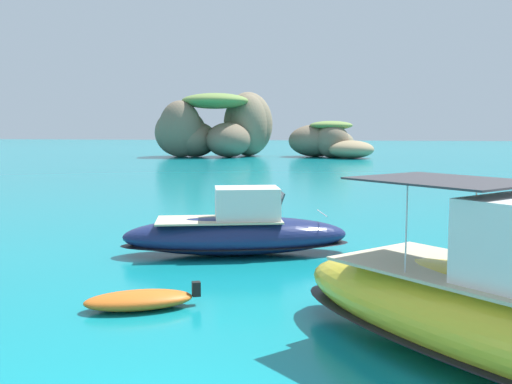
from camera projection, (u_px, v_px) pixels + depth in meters
The scene contains 4 objects.
islet_large at pixel (217, 128), 88.76m from camera, with size 19.04×16.09×9.95m.
islet_small at pixel (328, 141), 87.35m from camera, with size 13.95×13.08×5.42m.
motorboat_navy at pixel (237, 232), 20.05m from camera, with size 8.25×4.40×2.33m.
dinghy_tender at pixel (139, 300), 14.03m from camera, with size 2.82×2.08×0.58m.
Camera 1 is at (2.54, -6.77, 4.36)m, focal length 40.73 mm.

